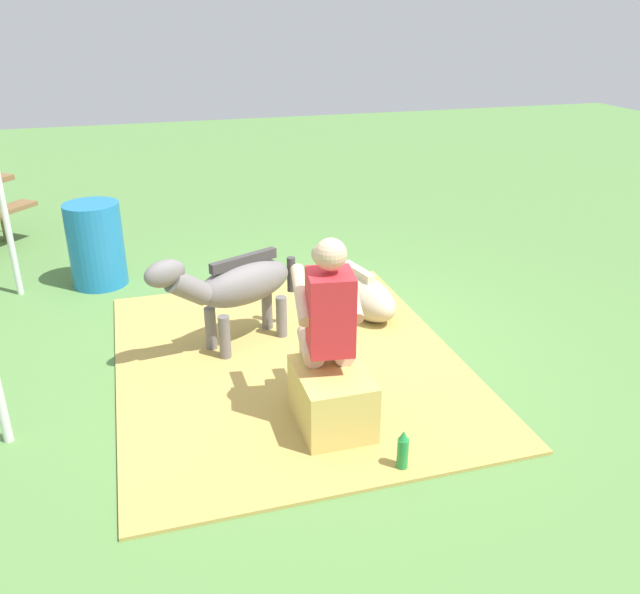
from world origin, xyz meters
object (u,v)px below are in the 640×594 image
soda_bottle (403,451)px  water_barrel (96,245)px  pony_lying (356,291)px  person_seated (328,320)px  pony_standing (236,286)px  hay_bale (332,399)px

soda_bottle → water_barrel: (3.54, 1.76, 0.28)m
water_barrel → pony_lying: bearing=-120.3°
person_seated → soda_bottle: 0.94m
person_seated → pony_standing: (1.11, 0.42, -0.16)m
person_seated → pony_lying: (1.52, -0.74, -0.51)m
person_seated → soda_bottle: person_seated is taller
pony_standing → pony_lying: size_ratio=0.93×
hay_bale → pony_standing: 1.37m
pony_standing → pony_lying: (0.42, -1.16, -0.36)m
person_seated → hay_bale: bearing=174.3°
pony_lying → person_seated: bearing=154.1°
water_barrel → hay_bale: bearing=-153.5°
hay_bale → person_seated: size_ratio=0.46×
hay_bale → person_seated: (0.16, -0.02, 0.50)m
hay_bale → pony_lying: 1.84m
person_seated → pony_standing: bearing=20.7°
hay_bale → soda_bottle: bearing=-153.9°
soda_bottle → water_barrel: bearing=26.4°
pony_lying → water_barrel: size_ratio=1.64×
person_seated → water_barrel: (2.83, 1.51, -0.29)m
pony_standing → pony_lying: 1.28m
person_seated → pony_lying: 1.77m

